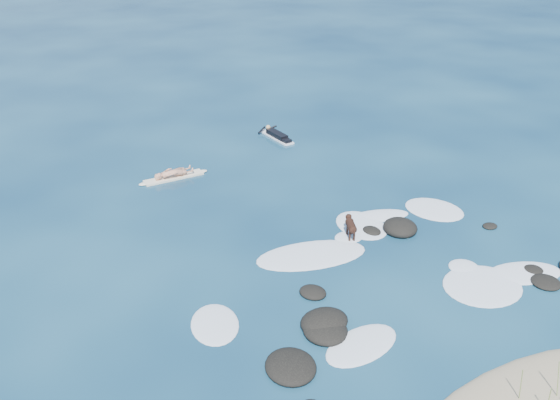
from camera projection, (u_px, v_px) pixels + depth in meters
ground at (346, 268)px, 21.06m from camera, size 160.00×160.00×0.00m
reef_rocks at (381, 302)px, 19.13m from camera, size 15.00×7.19×0.59m
breaking_foam at (390, 260)px, 21.50m from camera, size 13.00×7.82×0.12m
standing_surfer_rig at (173, 164)px, 27.18m from camera, size 3.19×0.64×1.82m
paddling_surfer_rig at (277, 135)px, 31.84m from camera, size 1.18×2.63×0.46m
dog at (351, 225)px, 22.63m from camera, size 0.67×1.18×0.80m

